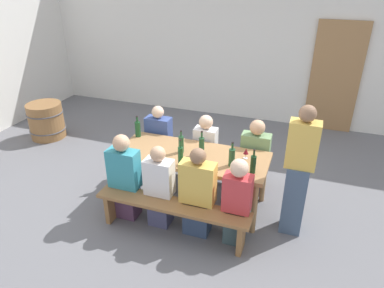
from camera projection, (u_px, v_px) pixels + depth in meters
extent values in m
plane|color=slate|center=(192.00, 201.00, 4.91)|extent=(24.00, 24.00, 0.00)
cube|color=silver|center=(248.00, 41.00, 7.01)|extent=(14.00, 0.20, 3.20)
cube|color=#9E7247|center=(335.00, 78.00, 6.63)|extent=(0.90, 0.06, 2.10)
cube|color=#9E7247|center=(192.00, 156.00, 4.58)|extent=(1.99, 0.81, 0.05)
cylinder|color=#9E7247|center=(120.00, 181.00, 4.74)|extent=(0.07, 0.07, 0.70)
cylinder|color=#9E7247|center=(254.00, 209.00, 4.19)|extent=(0.07, 0.07, 0.70)
cylinder|color=#9E7247|center=(143.00, 157.00, 5.32)|extent=(0.07, 0.07, 0.70)
cylinder|color=#9E7247|center=(264.00, 179.00, 4.77)|extent=(0.07, 0.07, 0.70)
cube|color=olive|center=(172.00, 205.00, 4.13)|extent=(1.89, 0.30, 0.04)
cube|color=olive|center=(112.00, 206.00, 4.48)|extent=(0.06, 0.24, 0.41)
cube|color=olive|center=(241.00, 236.00, 3.98)|extent=(0.06, 0.24, 0.41)
cube|color=olive|center=(207.00, 152.00, 5.31)|extent=(1.89, 0.30, 0.04)
cube|color=olive|center=(157.00, 156.00, 5.66)|extent=(0.06, 0.24, 0.41)
cube|color=olive|center=(262.00, 174.00, 5.16)|extent=(0.06, 0.24, 0.41)
cylinder|color=#143319|center=(253.00, 165.00, 4.12)|extent=(0.07, 0.07, 0.22)
cylinder|color=#143319|center=(254.00, 153.00, 4.05)|extent=(0.02, 0.02, 0.08)
cylinder|color=black|center=(254.00, 150.00, 4.03)|extent=(0.03, 0.03, 0.01)
cylinder|color=#234C2D|center=(181.00, 144.00, 4.57)|extent=(0.07, 0.07, 0.23)
cylinder|color=#234C2D|center=(181.00, 134.00, 4.51)|extent=(0.02, 0.02, 0.07)
cylinder|color=black|center=(181.00, 131.00, 4.49)|extent=(0.03, 0.03, 0.01)
cylinder|color=#194723|center=(181.00, 156.00, 4.27)|extent=(0.06, 0.06, 0.24)
cylinder|color=#194723|center=(180.00, 144.00, 4.19)|extent=(0.02, 0.02, 0.10)
cylinder|color=black|center=(180.00, 140.00, 4.17)|extent=(0.02, 0.02, 0.01)
cylinder|color=#194723|center=(138.00, 129.00, 5.00)|extent=(0.08, 0.08, 0.22)
cylinder|color=#194723|center=(137.00, 120.00, 4.94)|extent=(0.03, 0.03, 0.08)
cylinder|color=black|center=(137.00, 117.00, 4.92)|extent=(0.03, 0.03, 0.01)
cylinder|color=#234C2D|center=(202.00, 146.00, 4.53)|extent=(0.07, 0.07, 0.23)
cylinder|color=#234C2D|center=(202.00, 135.00, 4.46)|extent=(0.02, 0.02, 0.08)
cylinder|color=black|center=(202.00, 132.00, 4.44)|extent=(0.03, 0.03, 0.01)
cylinder|color=#234C2D|center=(232.00, 157.00, 4.26)|extent=(0.08, 0.08, 0.22)
cylinder|color=#234C2D|center=(232.00, 146.00, 4.19)|extent=(0.03, 0.03, 0.08)
cylinder|color=black|center=(233.00, 143.00, 4.17)|extent=(0.03, 0.03, 0.01)
cylinder|color=silver|center=(123.00, 156.00, 4.53)|extent=(0.06, 0.06, 0.01)
cylinder|color=silver|center=(122.00, 153.00, 4.51)|extent=(0.01, 0.01, 0.08)
cone|color=maroon|center=(122.00, 147.00, 4.47)|extent=(0.06, 0.06, 0.10)
cylinder|color=silver|center=(245.00, 158.00, 4.47)|extent=(0.06, 0.06, 0.01)
cylinder|color=silver|center=(246.00, 156.00, 4.46)|extent=(0.01, 0.01, 0.06)
cone|color=maroon|center=(246.00, 151.00, 4.43)|extent=(0.07, 0.07, 0.07)
cube|color=#4E304A|center=(127.00, 200.00, 4.55)|extent=(0.29, 0.24, 0.45)
cube|color=teal|center=(124.00, 169.00, 4.34)|extent=(0.39, 0.20, 0.51)
sphere|color=tan|center=(121.00, 143.00, 4.17)|extent=(0.21, 0.21, 0.21)
cube|color=#444566|center=(161.00, 208.00, 4.41)|extent=(0.26, 0.24, 0.45)
cube|color=silver|center=(159.00, 177.00, 4.21)|extent=(0.35, 0.20, 0.46)
sphere|color=tan|center=(158.00, 154.00, 4.06)|extent=(0.18, 0.18, 0.18)
cube|color=navy|center=(197.00, 216.00, 4.26)|extent=(0.31, 0.24, 0.45)
cube|color=gold|center=(198.00, 183.00, 4.05)|extent=(0.41, 0.20, 0.52)
sphere|color=#846047|center=(198.00, 156.00, 3.89)|extent=(0.19, 0.19, 0.19)
cube|color=#374C51|center=(235.00, 225.00, 4.12)|extent=(0.24, 0.24, 0.45)
cube|color=#C6383D|center=(237.00, 193.00, 3.92)|extent=(0.32, 0.20, 0.45)
sphere|color=beige|center=(239.00, 168.00, 3.77)|extent=(0.21, 0.21, 0.21)
cube|color=#26514E|center=(160.00, 160.00, 5.49)|extent=(0.28, 0.24, 0.45)
cube|color=#384C8C|center=(159.00, 133.00, 5.28)|extent=(0.38, 0.20, 0.49)
sphere|color=beige|center=(158.00, 112.00, 5.13)|extent=(0.18, 0.18, 0.18)
cube|color=#3F3253|center=(205.00, 168.00, 5.27)|extent=(0.24, 0.24, 0.45)
cube|color=silver|center=(206.00, 142.00, 5.07)|extent=(0.33, 0.20, 0.43)
sphere|color=beige|center=(206.00, 122.00, 4.93)|extent=(0.20, 0.20, 0.20)
cube|color=#423051|center=(253.00, 177.00, 5.06)|extent=(0.30, 0.24, 0.45)
cube|color=#729966|center=(255.00, 149.00, 4.85)|extent=(0.40, 0.20, 0.45)
sphere|color=tan|center=(257.00, 127.00, 4.70)|extent=(0.21, 0.21, 0.21)
cube|color=#425671|center=(294.00, 199.00, 4.19)|extent=(0.25, 0.24, 0.91)
cube|color=gold|center=(303.00, 145.00, 3.86)|extent=(0.34, 0.20, 0.55)
sphere|color=#846047|center=(308.00, 114.00, 3.69)|extent=(0.19, 0.19, 0.19)
cylinder|color=olive|center=(46.00, 121.00, 6.62)|extent=(0.64, 0.64, 0.67)
torus|color=#4C4C51|center=(45.00, 112.00, 6.55)|extent=(0.67, 0.67, 0.02)
torus|color=#4C4C51|center=(48.00, 129.00, 6.70)|extent=(0.67, 0.67, 0.02)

